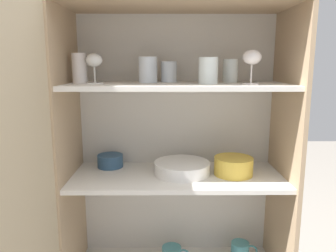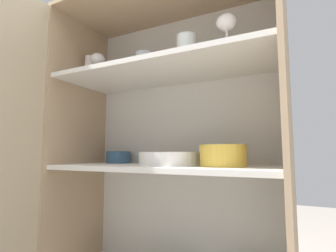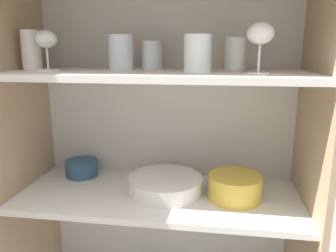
{
  "view_description": "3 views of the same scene",
  "coord_description": "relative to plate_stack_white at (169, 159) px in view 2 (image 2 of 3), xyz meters",
  "views": [
    {
      "loc": [
        -0.05,
        -1.21,
        1.26
      ],
      "look_at": [
        -0.04,
        0.24,
        0.98
      ],
      "focal_mm": 35.0,
      "sensor_mm": 36.0,
      "label": 1
    },
    {
      "loc": [
        0.51,
        -0.78,
        0.82
      ],
      "look_at": [
        0.0,
        0.23,
        0.94
      ],
      "focal_mm": 28.0,
      "sensor_mm": 36.0,
      "label": 2
    },
    {
      "loc": [
        0.18,
        -0.82,
        1.25
      ],
      "look_at": [
        0.03,
        0.21,
        1.0
      ],
      "focal_mm": 35.0,
      "sensor_mm": 36.0,
      "label": 3
    }
  ],
  "objects": [
    {
      "name": "tumbler_glass_4",
      "position": [
        -0.06,
        0.08,
        0.43
      ],
      "size": [
        0.07,
        0.07,
        0.09
      ],
      "color": "white",
      "rests_on": "shelf_board_upper"
    },
    {
      "name": "tumbler_glass_3",
      "position": [
        -0.44,
        -0.01,
        0.44
      ],
      "size": [
        0.06,
        0.06,
        0.13
      ],
      "color": "silver",
      "rests_on": "shelf_board_upper"
    },
    {
      "name": "serving_bowl_small",
      "position": [
        -0.34,
        0.1,
        0.01
      ],
      "size": [
        0.12,
        0.12,
        0.06
      ],
      "color": "#33567A",
      "rests_on": "shelf_board_middle"
    },
    {
      "name": "cupboard_side_left",
      "position": [
        -0.5,
        -0.01,
        -0.05
      ],
      "size": [
        0.02,
        0.41,
        1.49
      ],
      "primitive_type": "cube",
      "color": "tan",
      "rests_on": "ground_plane"
    },
    {
      "name": "wine_glass_0",
      "position": [
        -0.37,
        -0.04,
        0.47
      ],
      "size": [
        0.07,
        0.07,
        0.12
      ],
      "color": "white",
      "rests_on": "shelf_board_upper"
    },
    {
      "name": "wine_glass_1",
      "position": [
        0.27,
        -0.08,
        0.48
      ],
      "size": [
        0.07,
        0.07,
        0.14
      ],
      "color": "silver",
      "rests_on": "shelf_board_upper"
    },
    {
      "name": "shelf_board_middle",
      "position": [
        -0.02,
        -0.01,
        -0.04
      ],
      "size": [
        0.93,
        0.37,
        0.02
      ],
      "primitive_type": "cube",
      "color": "silver"
    },
    {
      "name": "mixing_bowl_large",
      "position": [
        0.23,
        -0.01,
        0.02
      ],
      "size": [
        0.17,
        0.17,
        0.08
      ],
      "color": "gold",
      "rests_on": "shelf_board_middle"
    },
    {
      "name": "shelf_board_upper",
      "position": [
        -0.02,
        -0.01,
        0.37
      ],
      "size": [
        0.93,
        0.37,
        0.02
      ],
      "primitive_type": "cube",
      "color": "silver"
    },
    {
      "name": "cupboard_back_panel",
      "position": [
        -0.02,
        0.18,
        -0.05
      ],
      "size": [
        0.97,
        0.02,
        1.49
      ],
      "primitive_type": "cube",
      "color": "silver",
      "rests_on": "ground_plane"
    },
    {
      "name": "cupboard_side_right",
      "position": [
        0.45,
        -0.01,
        -0.05
      ],
      "size": [
        0.02,
        0.41,
        1.49
      ],
      "primitive_type": "cube",
      "color": "tan",
      "rests_on": "ground_plane"
    },
    {
      "name": "plate_stack_white",
      "position": [
        0.0,
        0.0,
        0.0
      ],
      "size": [
        0.25,
        0.25,
        0.05
      ],
      "color": "white",
      "rests_on": "shelf_board_middle"
    },
    {
      "name": "tumbler_glass_2",
      "position": [
        -0.15,
        0.03,
        0.44
      ],
      "size": [
        0.08,
        0.08,
        0.11
      ],
      "color": "white",
      "rests_on": "shelf_board_upper"
    },
    {
      "name": "tumbler_glass_1",
      "position": [
        0.1,
        -0.05,
        0.43
      ],
      "size": [
        0.08,
        0.08,
        0.11
      ],
      "color": "white",
      "rests_on": "shelf_board_upper"
    },
    {
      "name": "tumbler_glass_0",
      "position": [
        0.21,
        0.05,
        0.43
      ],
      "size": [
        0.07,
        0.07,
        0.1
      ],
      "color": "white",
      "rests_on": "shelf_board_upper"
    }
  ]
}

